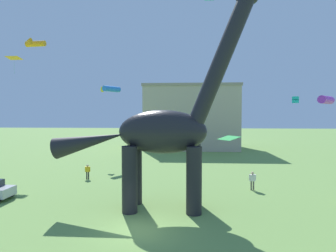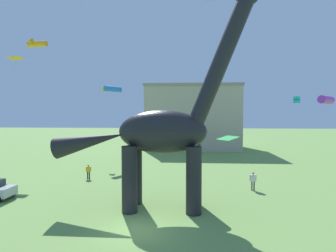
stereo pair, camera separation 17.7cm
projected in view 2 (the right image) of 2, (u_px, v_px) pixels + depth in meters
The scene contains 11 objects.
ground_plane at pixel (137, 230), 17.13m from camera, with size 240.00×240.00×0.00m, color #6B9347.
dinosaur_sculpture at pixel (162, 132), 20.80m from camera, with size 14.84×3.14×15.52m.
person_near_flyer at pixel (88, 170), 30.49m from camera, with size 0.58×0.25×1.54m.
person_vendor_side at pixel (253, 179), 25.92m from camera, with size 0.63×0.28×1.68m.
kite_apex at pixel (228, 138), 14.74m from camera, with size 1.19×1.27×0.19m.
kite_near_high at pixel (297, 100), 32.50m from camera, with size 0.66×0.66×0.74m.
kite_drifting at pixel (36, 44), 39.36m from camera, with size 2.84×2.50×0.82m.
kite_high_right at pixel (330, 100), 16.43m from camera, with size 1.70×1.67×0.48m.
kite_high_left at pixel (16, 58), 35.55m from camera, with size 1.78×1.37×2.09m.
kite_near_low at pixel (111, 89), 41.82m from camera, with size 2.99×2.84×0.84m.
background_building_block at pixel (192, 117), 58.38m from camera, with size 18.26×13.04×12.48m.
Camera 2 is at (3.05, -16.67, 6.92)m, focal length 30.80 mm.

